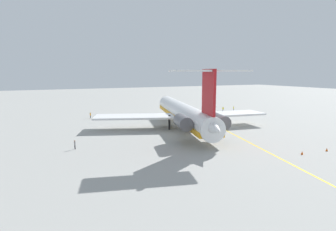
{
  "coord_description": "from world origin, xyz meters",
  "views": [
    {
      "loc": [
        -56.76,
        43.9,
        13.45
      ],
      "look_at": [
        1.84,
        16.42,
        3.3
      ],
      "focal_mm": 29.48,
      "sensor_mm": 36.0,
      "label": 1
    }
  ],
  "objects_px": {
    "ground_crew_near_nose": "(75,144)",
    "safety_cone_nose": "(327,150)",
    "main_jetliner": "(184,113)",
    "ground_crew_near_tail": "(223,109)",
    "ground_crew_starboard": "(234,108)",
    "ground_crew_portside": "(90,115)",
    "safety_cone_wingtip": "(302,153)"
  },
  "relations": [
    {
      "from": "ground_crew_near_nose",
      "to": "safety_cone_nose",
      "type": "xyz_separation_m",
      "value": [
        -19.69,
        -39.25,
        -0.76
      ]
    },
    {
      "from": "main_jetliner",
      "to": "safety_cone_nose",
      "type": "relative_size",
      "value": 86.55
    },
    {
      "from": "ground_crew_near_tail",
      "to": "ground_crew_starboard",
      "type": "relative_size",
      "value": 1.02
    },
    {
      "from": "ground_crew_near_tail",
      "to": "ground_crew_portside",
      "type": "relative_size",
      "value": 1.01
    },
    {
      "from": "safety_cone_wingtip",
      "to": "safety_cone_nose",
      "type": "bearing_deg",
      "value": -94.4
    },
    {
      "from": "ground_crew_near_tail",
      "to": "safety_cone_wingtip",
      "type": "xyz_separation_m",
      "value": [
        -46.36,
        18.07,
        -0.88
      ]
    },
    {
      "from": "ground_crew_near_tail",
      "to": "safety_cone_nose",
      "type": "bearing_deg",
      "value": 24.03
    },
    {
      "from": "main_jetliner",
      "to": "ground_crew_near_tail",
      "type": "distance_m",
      "value": 32.43
    },
    {
      "from": "ground_crew_portside",
      "to": "safety_cone_wingtip",
      "type": "relative_size",
      "value": 3.28
    },
    {
      "from": "safety_cone_wingtip",
      "to": "ground_crew_starboard",
      "type": "bearing_deg",
      "value": -25.92
    },
    {
      "from": "ground_crew_near_tail",
      "to": "main_jetliner",
      "type": "bearing_deg",
      "value": -13.82
    },
    {
      "from": "ground_crew_starboard",
      "to": "safety_cone_nose",
      "type": "xyz_separation_m",
      "value": [
        -46.64,
        16.89,
        -0.86
      ]
    },
    {
      "from": "ground_crew_near_nose",
      "to": "ground_crew_portside",
      "type": "distance_m",
      "value": 33.71
    },
    {
      "from": "ground_crew_portside",
      "to": "safety_cone_nose",
      "type": "xyz_separation_m",
      "value": [
        -52.39,
        -31.08,
        -0.87
      ]
    },
    {
      "from": "main_jetliner",
      "to": "ground_crew_near_tail",
      "type": "bearing_deg",
      "value": -38.72
    },
    {
      "from": "safety_cone_nose",
      "to": "ground_crew_starboard",
      "type": "bearing_deg",
      "value": -19.91
    },
    {
      "from": "ground_crew_starboard",
      "to": "safety_cone_nose",
      "type": "bearing_deg",
      "value": -74.99
    },
    {
      "from": "main_jetliner",
      "to": "ground_crew_starboard",
      "type": "distance_m",
      "value": 35.93
    },
    {
      "from": "ground_crew_near_tail",
      "to": "safety_cone_wingtip",
      "type": "height_order",
      "value": "ground_crew_near_tail"
    },
    {
      "from": "ground_crew_near_nose",
      "to": "safety_cone_nose",
      "type": "bearing_deg",
      "value": -162.82
    },
    {
      "from": "ground_crew_near_tail",
      "to": "safety_cone_nose",
      "type": "xyz_separation_m",
      "value": [
        -46.79,
        12.51,
        -0.88
      ]
    },
    {
      "from": "ground_crew_near_nose",
      "to": "ground_crew_starboard",
      "type": "height_order",
      "value": "ground_crew_starboard"
    },
    {
      "from": "ground_crew_starboard",
      "to": "safety_cone_wingtip",
      "type": "bearing_deg",
      "value": -81.0
    },
    {
      "from": "ground_crew_near_tail",
      "to": "safety_cone_wingtip",
      "type": "bearing_deg",
      "value": 17.69
    },
    {
      "from": "ground_crew_near_nose",
      "to": "safety_cone_wingtip",
      "type": "relative_size",
      "value": 2.98
    },
    {
      "from": "main_jetliner",
      "to": "ground_crew_near_tail",
      "type": "xyz_separation_m",
      "value": [
        19.54,
        -25.75,
        -2.67
      ]
    },
    {
      "from": "ground_crew_near_tail",
      "to": "ground_crew_near_nose",
      "type": "bearing_deg",
      "value": -23.37
    },
    {
      "from": "ground_crew_starboard",
      "to": "ground_crew_portside",
      "type": "bearing_deg",
      "value": -151.92
    },
    {
      "from": "ground_crew_near_nose",
      "to": "ground_crew_starboard",
      "type": "distance_m",
      "value": 62.27
    },
    {
      "from": "main_jetliner",
      "to": "ground_crew_near_nose",
      "type": "distance_m",
      "value": 27.23
    },
    {
      "from": "ground_crew_near_nose",
      "to": "safety_cone_nose",
      "type": "height_order",
      "value": "ground_crew_near_nose"
    },
    {
      "from": "main_jetliner",
      "to": "safety_cone_wingtip",
      "type": "height_order",
      "value": "main_jetliner"
    }
  ]
}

